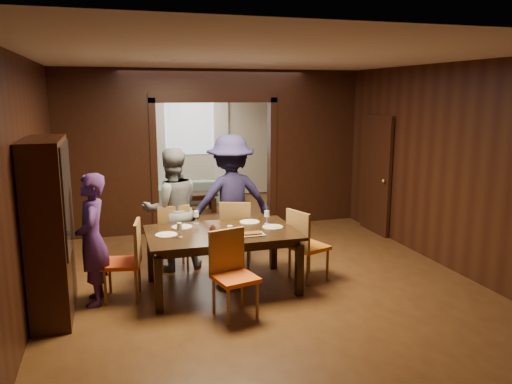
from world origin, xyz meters
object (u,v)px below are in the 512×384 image
object	(u,v)px
chair_left	(122,261)
chair_near	(235,275)
dining_table	(222,260)
sofa	(200,191)
chair_far_r	(236,232)
chair_right	(309,244)
hutch	(50,229)
person_navy	(231,200)
chair_far_l	(172,236)
person_grey	(172,210)
person_purple	(92,240)
coffee_table	(197,202)

from	to	relation	value
chair_left	chair_near	world-z (taller)	same
chair_near	dining_table	bearing A→B (deg)	73.16
sofa	chair_left	xyz separation A→B (m)	(-1.88, -5.15, 0.21)
chair_left	chair_far_r	distance (m)	1.85
chair_right	dining_table	bearing A→B (deg)	69.25
sofa	hutch	distance (m)	6.01
chair_right	hutch	size ratio (longest dim) A/B	0.48
person_navy	chair_far_r	bearing A→B (deg)	115.00
chair_far_l	chair_far_r	bearing A→B (deg)	176.33
chair_right	chair_far_r	world-z (taller)	same
chair_left	person_navy	bearing A→B (deg)	129.62
chair_far_l	hutch	distance (m)	1.90
person_navy	hutch	distance (m)	2.62
person_navy	hutch	xyz separation A→B (m)	(-2.35, -1.14, 0.05)
sofa	dining_table	bearing A→B (deg)	90.46
sofa	chair_near	size ratio (longest dim) A/B	1.96
person_grey	chair_right	xyz separation A→B (m)	(1.70, -0.94, -0.38)
person_purple	chair_right	bearing A→B (deg)	92.07
person_purple	chair_left	distance (m)	0.44
chair_far_r	chair_right	bearing A→B (deg)	150.93
sofa	chair_far_r	bearing A→B (deg)	94.46
chair_left	chair_far_l	world-z (taller)	same
chair_left	chair_near	distance (m)	1.48
coffee_table	chair_near	world-z (taller)	chair_near
dining_table	hutch	bearing A→B (deg)	-174.79
person_purple	person_navy	world-z (taller)	person_navy
chair_near	sofa	bearing A→B (deg)	69.78
hutch	chair_far_r	bearing A→B (deg)	23.38
person_grey	chair_far_r	distance (m)	1.00
dining_table	person_purple	bearing A→B (deg)	-179.44
person_purple	sofa	xyz separation A→B (m)	(2.20, 5.18, -0.51)
dining_table	chair_near	size ratio (longest dim) A/B	1.94
person_grey	chair_far_r	bearing A→B (deg)	170.74
person_navy	chair_right	world-z (taller)	person_navy
chair_left	hutch	world-z (taller)	hutch
dining_table	chair_far_r	xyz separation A→B (m)	(0.41, 0.86, 0.10)
coffee_table	hutch	size ratio (longest dim) A/B	0.40
person_grey	coffee_table	bearing A→B (deg)	-110.87
person_navy	sofa	xyz separation A→B (m)	(0.28, 4.21, -0.67)
sofa	chair_far_l	world-z (taller)	chair_far_l
sofa	chair_right	distance (m)	5.22
person_grey	person_navy	distance (m)	0.87
chair_left	chair_near	size ratio (longest dim) A/B	1.00
person_purple	person_grey	size ratio (longest dim) A/B	0.91
person_purple	hutch	size ratio (longest dim) A/B	0.79
person_grey	dining_table	size ratio (longest dim) A/B	0.92
person_navy	sofa	world-z (taller)	person_navy
person_purple	coffee_table	world-z (taller)	person_purple
sofa	chair_right	world-z (taller)	chair_right
chair_near	chair_right	bearing A→B (deg)	20.46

